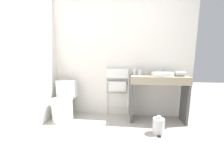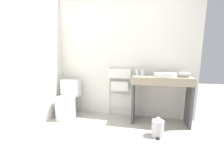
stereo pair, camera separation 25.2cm
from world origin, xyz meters
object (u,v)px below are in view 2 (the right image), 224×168
object	(u,v)px
cup_near_wall	(138,72)
trash_bin	(158,128)
cup_near_edge	(143,73)
hair_dryer	(184,74)
towel_radiator	(120,82)
toilet	(67,103)
sink_basin	(165,74)

from	to	relation	value
cup_near_wall	trash_bin	xyz separation A→B (m)	(0.37, -0.66, -0.78)
cup_near_edge	cup_near_wall	bearing A→B (deg)	144.88
cup_near_edge	hair_dryer	size ratio (longest dim) A/B	0.48
towel_radiator	cup_near_wall	xyz separation A→B (m)	(0.35, -0.04, 0.22)
towel_radiator	hair_dryer	xyz separation A→B (m)	(1.14, -0.21, 0.21)
toilet	hair_dryer	size ratio (longest dim) A/B	3.66
cup_near_edge	trash_bin	world-z (taller)	cup_near_edge
towel_radiator	trash_bin	world-z (taller)	towel_radiator
sink_basin	cup_near_edge	world-z (taller)	cup_near_edge
cup_near_edge	trash_bin	xyz separation A→B (m)	(0.27, -0.59, -0.78)
toilet	hair_dryer	bearing A→B (deg)	3.15
cup_near_wall	trash_bin	size ratio (longest dim) A/B	0.33
cup_near_wall	cup_near_edge	world-z (taller)	cup_near_wall
toilet	towel_radiator	bearing A→B (deg)	17.98
towel_radiator	cup_near_edge	xyz separation A→B (m)	(0.44, -0.11, 0.22)
towel_radiator	trash_bin	bearing A→B (deg)	-44.37
toilet	cup_near_edge	size ratio (longest dim) A/B	7.61
towel_radiator	cup_near_wall	size ratio (longest dim) A/B	9.69
towel_radiator	hair_dryer	distance (m)	1.17
toilet	trash_bin	xyz separation A→B (m)	(1.73, -0.37, -0.17)
toilet	hair_dryer	world-z (taller)	hair_dryer
trash_bin	sink_basin	bearing A→B (deg)	76.75
toilet	cup_near_edge	distance (m)	1.60
towel_radiator	cup_near_wall	bearing A→B (deg)	-6.51
toilet	sink_basin	size ratio (longest dim) A/B	1.91
toilet	trash_bin	size ratio (longest dim) A/B	2.42
towel_radiator	sink_basin	size ratio (longest dim) A/B	2.54
cup_near_edge	towel_radiator	bearing A→B (deg)	166.45
trash_bin	toilet	bearing A→B (deg)	167.95
toilet	hair_dryer	xyz separation A→B (m)	(2.15, 0.12, 0.61)
cup_near_wall	hair_dryer	bearing A→B (deg)	-12.26
hair_dryer	trash_bin	world-z (taller)	hair_dryer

